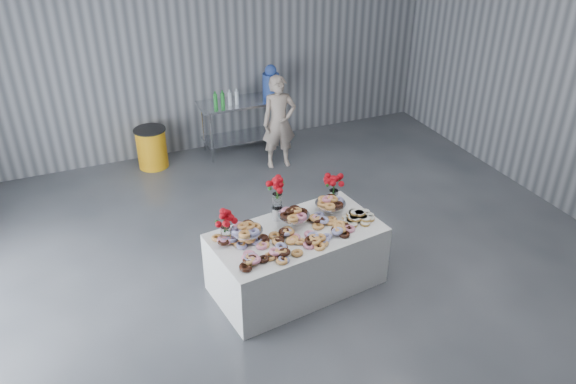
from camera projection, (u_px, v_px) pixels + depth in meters
name	position (u px, v px, depth m)	size (l,w,h in m)	color
ground	(325.00, 302.00, 6.37)	(9.00, 9.00, 0.00)	#37393E
room_walls	(304.00, 79.00, 5.00)	(8.04, 9.04, 4.02)	gray
display_table	(297.00, 259.00, 6.44)	(1.90, 1.00, 0.75)	white
prep_table	(244.00, 116.00, 9.48)	(1.50, 0.60, 0.90)	silver
donut_mounds	(299.00, 231.00, 6.19)	(1.80, 0.80, 0.09)	#EABB55
cake_stand_left	(246.00, 229.00, 6.05)	(0.36, 0.36, 0.17)	silver
cake_stand_mid	(294.00, 214.00, 6.32)	(0.36, 0.36, 0.17)	silver
cake_stand_right	(330.00, 202.00, 6.54)	(0.36, 0.36, 0.17)	silver
danish_pile	(359.00, 216.00, 6.44)	(0.48, 0.48, 0.11)	silver
bouquet_left	(225.00, 218.00, 5.96)	(0.26, 0.26, 0.42)	white
bouquet_right	(334.00, 182.00, 6.64)	(0.26, 0.26, 0.42)	white
bouquet_center	(277.00, 190.00, 6.30)	(0.26, 0.26, 0.57)	silver
water_jug	(271.00, 82.00, 9.38)	(0.28, 0.28, 0.55)	blue
drink_bottles	(226.00, 98.00, 9.08)	(0.54, 0.08, 0.27)	#268C33
person	(279.00, 122.00, 8.91)	(0.55, 0.36, 1.51)	#CC8C93
trash_barrel	(152.00, 148.00, 9.08)	(0.51, 0.51, 0.66)	orange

